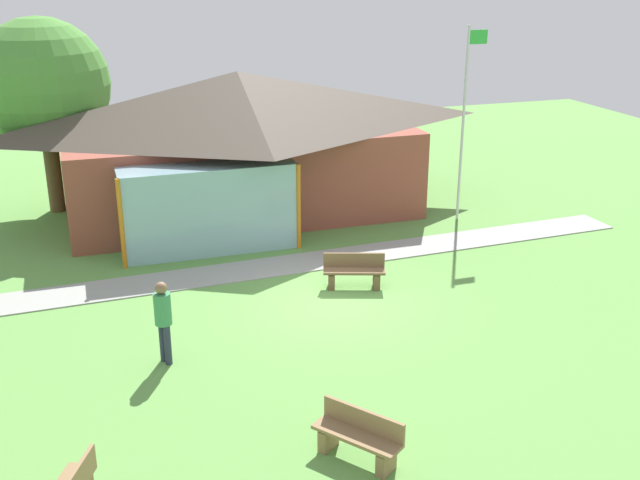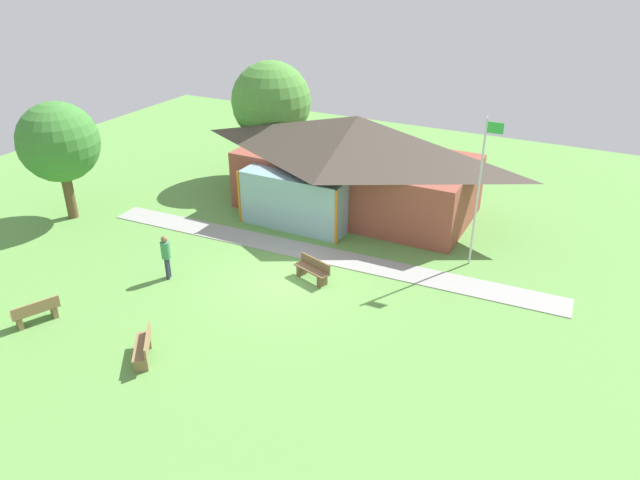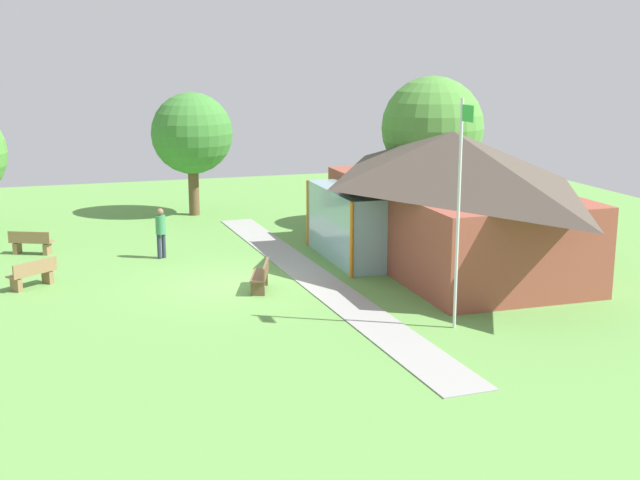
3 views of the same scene
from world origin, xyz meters
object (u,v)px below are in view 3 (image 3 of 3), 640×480
object	(u,v)px
flagpole	(459,205)
bench_front_left	(31,243)
pavilion	(446,195)
tree_west_hedge	(192,134)
bench_front_center	(33,275)
tree_behind_pavilion_left	(432,128)
bench_rear_near_path	(261,277)
visitor_strolling_lawn	(161,229)

from	to	relation	value
flagpole	bench_front_left	size ratio (longest dim) A/B	3.76
pavilion	tree_west_hedge	distance (m)	12.88
bench_front_left	tree_west_hedge	distance (m)	9.16
bench_front_center	tree_west_hedge	bearing A→B (deg)	20.51
bench_front_left	bench_front_center	bearing A→B (deg)	-63.99
bench_front_left	tree_behind_pavilion_left	world-z (taller)	tree_behind_pavilion_left
bench_rear_near_path	tree_behind_pavilion_left	distance (m)	11.63
bench_front_center	tree_west_hedge	distance (m)	12.32
tree_west_hedge	visitor_strolling_lawn	bearing A→B (deg)	-17.26
pavilion	flagpole	size ratio (longest dim) A/B	1.98
flagpole	bench_front_center	size ratio (longest dim) A/B	3.98
bench_rear_near_path	tree_behind_pavilion_left	size ratio (longest dim) A/B	0.26
visitor_strolling_lawn	pavilion	bearing A→B (deg)	134.37
bench_rear_near_path	pavilion	bearing A→B (deg)	-59.70
flagpole	tree_behind_pavilion_left	distance (m)	12.74
flagpole	visitor_strolling_lawn	size ratio (longest dim) A/B	3.35
flagpole	bench_front_center	distance (m)	12.96
bench_front_left	tree_behind_pavilion_left	xyz separation A→B (m)	(-0.09, 15.26, 3.58)
flagpole	tree_behind_pavilion_left	xyz separation A→B (m)	(-11.80, 4.74, 0.77)
pavilion	visitor_strolling_lawn	size ratio (longest dim) A/B	6.62
flagpole	bench_rear_near_path	distance (m)	6.87
bench_rear_near_path	flagpole	bearing A→B (deg)	-122.85
pavilion	flagpole	world-z (taller)	flagpole
bench_front_left	visitor_strolling_lawn	bearing A→B (deg)	-0.25
bench_front_center	bench_rear_near_path	size ratio (longest dim) A/B	0.94
flagpole	tree_west_hedge	bearing A→B (deg)	-167.19
flagpole	bench_front_center	xyz separation A→B (m)	(-7.24, -10.38, -2.81)
bench_front_left	visitor_strolling_lawn	distance (m)	4.74
pavilion	visitor_strolling_lawn	distance (m)	9.70
visitor_strolling_lawn	bench_front_left	bearing A→B (deg)	-48.74
bench_front_center	bench_front_left	distance (m)	4.48
pavilion	tree_behind_pavilion_left	size ratio (longest dim) A/B	1.91
flagpole	bench_front_left	xyz separation A→B (m)	(-11.71, -10.52, -2.81)
bench_front_left	tree_behind_pavilion_left	distance (m)	15.67
flagpole	bench_front_center	bearing A→B (deg)	-124.88
bench_front_left	tree_behind_pavilion_left	bearing A→B (deg)	24.50
tree_west_hedge	bench_front_left	bearing A→B (deg)	-49.99
pavilion	flagpole	distance (m)	6.90
visitor_strolling_lawn	tree_behind_pavilion_left	bearing A→B (deg)	166.15
bench_front_center	bench_rear_near_path	bearing A→B (deg)	-56.53
bench_front_left	tree_west_hedge	size ratio (longest dim) A/B	0.29
visitor_strolling_lawn	tree_west_hedge	size ratio (longest dim) A/B	0.33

